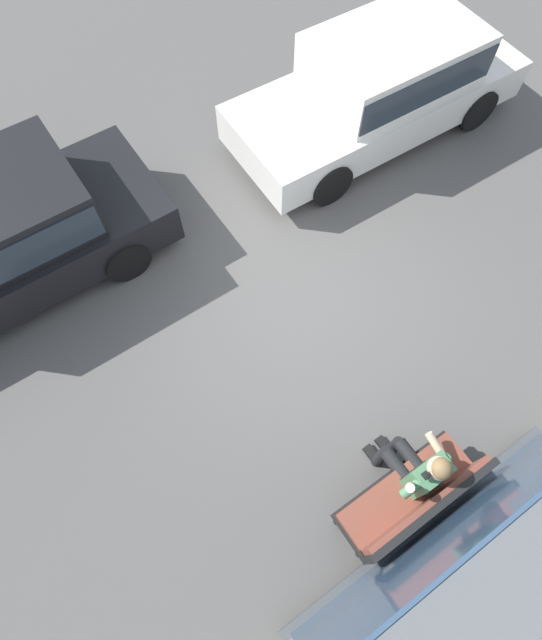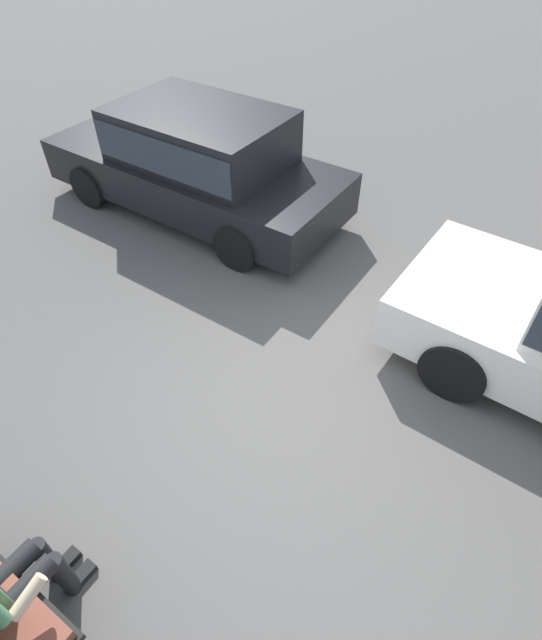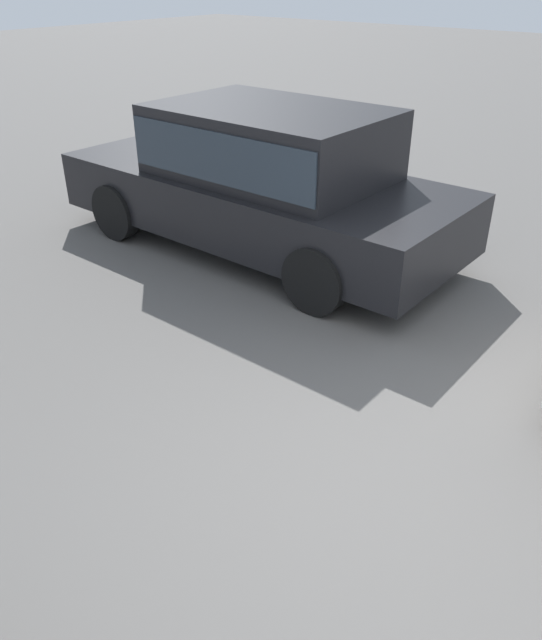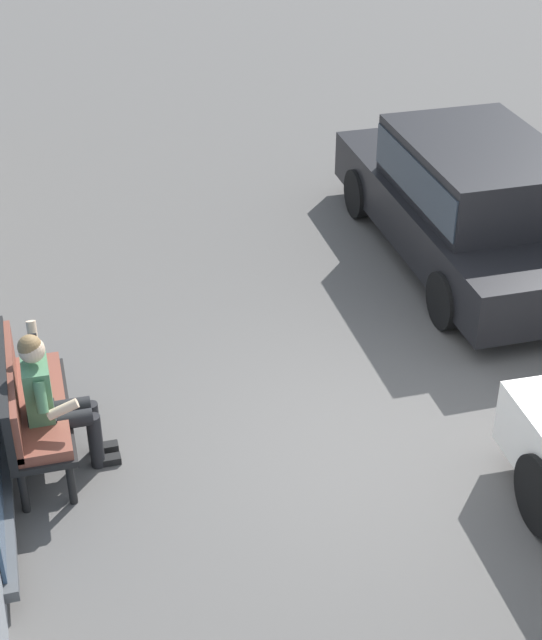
{
  "view_description": "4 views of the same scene",
  "coord_description": "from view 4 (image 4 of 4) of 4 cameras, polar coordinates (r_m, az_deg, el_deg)",
  "views": [
    {
      "loc": [
        2.2,
        2.6,
        5.89
      ],
      "look_at": [
        0.84,
        0.58,
        1.03
      ],
      "focal_mm": 28.0,
      "sensor_mm": 36.0,
      "label": 1
    },
    {
      "loc": [
        -1.6,
        2.6,
        4.11
      ],
      "look_at": [
        0.14,
        0.03,
        1.12
      ],
      "focal_mm": 28.0,
      "sensor_mm": 36.0,
      "label": 2
    },
    {
      "loc": [
        -1.13,
        2.6,
        2.76
      ],
      "look_at": [
        0.81,
        0.23,
        1.02
      ],
      "focal_mm": 35.0,
      "sensor_mm": 36.0,
      "label": 3
    },
    {
      "loc": [
        -6.44,
        2.6,
        5.71
      ],
      "look_at": [
        0.66,
        0.7,
        1.08
      ],
      "focal_mm": 55.0,
      "sensor_mm": 36.0,
      "label": 4
    }
  ],
  "objects": [
    {
      "name": "bench",
      "position": [
        8.74,
        -14.09,
        -4.64
      ],
      "size": [
        1.54,
        0.55,
        1.04
      ],
      "color": "black",
      "rests_on": "ground_plane"
    },
    {
      "name": "person_on_phone",
      "position": [
        8.52,
        -12.63,
        -4.44
      ],
      "size": [
        0.73,
        0.74,
        1.38
      ],
      "color": "black",
      "rests_on": "ground_plane"
    },
    {
      "name": "ground_plane",
      "position": [
        8.99,
        5.44,
        -7.4
      ],
      "size": [
        60.0,
        60.0,
        0.0
      ],
      "primitive_type": "plane",
      "color": "#565451"
    },
    {
      "name": "parked_car_mid",
      "position": [
        11.77,
        11.59,
        7.02
      ],
      "size": [
        4.51,
        1.9,
        1.53
      ],
      "color": "black",
      "rests_on": "ground_plane"
    }
  ]
}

